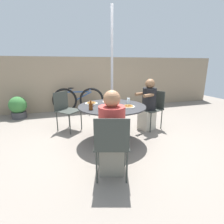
{
  "coord_description": "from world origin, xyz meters",
  "views": [
    {
      "loc": [
        -1.01,
        -3.14,
        1.52
      ],
      "look_at": [
        0.0,
        0.0,
        0.6
      ],
      "focal_mm": 28.0,
      "sensor_mm": 36.0,
      "label": 1
    }
  ],
  "objects_px": {
    "coffee_cup": "(105,108)",
    "bicycle": "(78,100)",
    "patio_chair_east": "(66,108)",
    "drinking_glass_a": "(128,101)",
    "diner_north": "(148,106)",
    "pancake_plate_b": "(106,107)",
    "pancake_plate_c": "(108,101)",
    "pancake_plate_a": "(128,106)",
    "diner_south": "(112,136)",
    "patio_chair_north": "(153,107)",
    "pancake_plate_d": "(91,103)",
    "potted_shrub": "(18,107)",
    "patio_table": "(112,111)",
    "patio_chair_south": "(112,143)",
    "syrup_bottle": "(91,106)"
  },
  "relations": [
    {
      "from": "patio_chair_north",
      "to": "pancake_plate_a",
      "type": "bearing_deg",
      "value": 104.82
    },
    {
      "from": "diner_south",
      "to": "bicycle",
      "type": "distance_m",
      "value": 3.41
    },
    {
      "from": "diner_south",
      "to": "pancake_plate_d",
      "type": "distance_m",
      "value": 1.3
    },
    {
      "from": "patio_table",
      "to": "drinking_glass_a",
      "type": "xyz_separation_m",
      "value": [
        0.37,
        0.06,
        0.16
      ]
    },
    {
      "from": "patio_chair_north",
      "to": "patio_chair_east",
      "type": "xyz_separation_m",
      "value": [
        -1.99,
        0.49,
        0.0
      ]
    },
    {
      "from": "patio_table",
      "to": "pancake_plate_c",
      "type": "xyz_separation_m",
      "value": [
        0.03,
        0.34,
        0.12
      ]
    },
    {
      "from": "patio_chair_north",
      "to": "coffee_cup",
      "type": "xyz_separation_m",
      "value": [
        -1.39,
        -0.75,
        0.25
      ]
    },
    {
      "from": "pancake_plate_d",
      "to": "diner_south",
      "type": "bearing_deg",
      "value": -88.94
    },
    {
      "from": "diner_north",
      "to": "pancake_plate_c",
      "type": "height_order",
      "value": "diner_north"
    },
    {
      "from": "pancake_plate_b",
      "to": "syrup_bottle",
      "type": "xyz_separation_m",
      "value": [
        -0.3,
        -0.06,
        0.04
      ]
    },
    {
      "from": "patio_chair_north",
      "to": "bicycle",
      "type": "height_order",
      "value": "patio_chair_north"
    },
    {
      "from": "diner_south",
      "to": "patio_chair_north",
      "type": "bearing_deg",
      "value": 61.59
    },
    {
      "from": "pancake_plate_c",
      "to": "bicycle",
      "type": "bearing_deg",
      "value": 100.62
    },
    {
      "from": "patio_chair_east",
      "to": "pancake_plate_d",
      "type": "distance_m",
      "value": 0.82
    },
    {
      "from": "pancake_plate_d",
      "to": "pancake_plate_c",
      "type": "bearing_deg",
      "value": 7.98
    },
    {
      "from": "diner_north",
      "to": "pancake_plate_a",
      "type": "distance_m",
      "value": 0.95
    },
    {
      "from": "diner_north",
      "to": "bicycle",
      "type": "distance_m",
      "value": 2.46
    },
    {
      "from": "patio_table",
      "to": "bicycle",
      "type": "xyz_separation_m",
      "value": [
        -0.36,
        2.4,
        -0.23
      ]
    },
    {
      "from": "pancake_plate_a",
      "to": "coffee_cup",
      "type": "relative_size",
      "value": 2.3
    },
    {
      "from": "coffee_cup",
      "to": "drinking_glass_a",
      "type": "distance_m",
      "value": 0.73
    },
    {
      "from": "coffee_cup",
      "to": "bicycle",
      "type": "distance_m",
      "value": 2.76
    },
    {
      "from": "patio_table",
      "to": "bicycle",
      "type": "height_order",
      "value": "bicycle"
    },
    {
      "from": "pancake_plate_a",
      "to": "pancake_plate_b",
      "type": "distance_m",
      "value": 0.42
    },
    {
      "from": "pancake_plate_d",
      "to": "syrup_bottle",
      "type": "distance_m",
      "value": 0.48
    },
    {
      "from": "potted_shrub",
      "to": "patio_table",
      "type": "bearing_deg",
      "value": -47.27
    },
    {
      "from": "pancake_plate_b",
      "to": "potted_shrub",
      "type": "height_order",
      "value": "pancake_plate_b"
    },
    {
      "from": "pancake_plate_a",
      "to": "pancake_plate_c",
      "type": "distance_m",
      "value": 0.59
    },
    {
      "from": "diner_south",
      "to": "patio_table",
      "type": "bearing_deg",
      "value": 90.0
    },
    {
      "from": "patio_chair_east",
      "to": "drinking_glass_a",
      "type": "relative_size",
      "value": 7.67
    },
    {
      "from": "bicycle",
      "to": "patio_chair_east",
      "type": "bearing_deg",
      "value": -95.81
    },
    {
      "from": "pancake_plate_b",
      "to": "bicycle",
      "type": "relative_size",
      "value": 0.16
    },
    {
      "from": "patio_table",
      "to": "pancake_plate_d",
      "type": "bearing_deg",
      "value": 140.84
    },
    {
      "from": "patio_chair_north",
      "to": "pancake_plate_b",
      "type": "xyz_separation_m",
      "value": [
        -1.31,
        -0.53,
        0.22
      ]
    },
    {
      "from": "coffee_cup",
      "to": "diner_south",
      "type": "bearing_deg",
      "value": -97.81
    },
    {
      "from": "pancake_plate_b",
      "to": "coffee_cup",
      "type": "bearing_deg",
      "value": -110.3
    },
    {
      "from": "pancake_plate_d",
      "to": "patio_table",
      "type": "bearing_deg",
      "value": -39.16
    },
    {
      "from": "diner_south",
      "to": "bicycle",
      "type": "relative_size",
      "value": 0.74
    },
    {
      "from": "pancake_plate_a",
      "to": "pancake_plate_c",
      "type": "height_order",
      "value": "pancake_plate_c"
    },
    {
      "from": "patio_chair_east",
      "to": "drinking_glass_a",
      "type": "bearing_deg",
      "value": 102.43
    },
    {
      "from": "patio_chair_east",
      "to": "pancake_plate_c",
      "type": "distance_m",
      "value": 1.05
    },
    {
      "from": "coffee_cup",
      "to": "patio_chair_east",
      "type": "bearing_deg",
      "value": 115.82
    },
    {
      "from": "patio_table",
      "to": "pancake_plate_a",
      "type": "relative_size",
      "value": 5.18
    },
    {
      "from": "coffee_cup",
      "to": "bicycle",
      "type": "bearing_deg",
      "value": 92.62
    },
    {
      "from": "patio_chair_north",
      "to": "coffee_cup",
      "type": "bearing_deg",
      "value": 98.66
    },
    {
      "from": "patio_chair_north",
      "to": "bicycle",
      "type": "xyz_separation_m",
      "value": [
        -1.52,
        1.99,
        -0.13
      ]
    },
    {
      "from": "patio_chair_south",
      "to": "pancake_plate_c",
      "type": "distance_m",
      "value": 1.58
    },
    {
      "from": "patio_table",
      "to": "potted_shrub",
      "type": "relative_size",
      "value": 2.09
    },
    {
      "from": "diner_north",
      "to": "pancake_plate_b",
      "type": "height_order",
      "value": "diner_north"
    },
    {
      "from": "pancake_plate_b",
      "to": "bicycle",
      "type": "height_order",
      "value": "bicycle"
    },
    {
      "from": "diner_north",
      "to": "potted_shrub",
      "type": "height_order",
      "value": "diner_north"
    }
  ]
}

